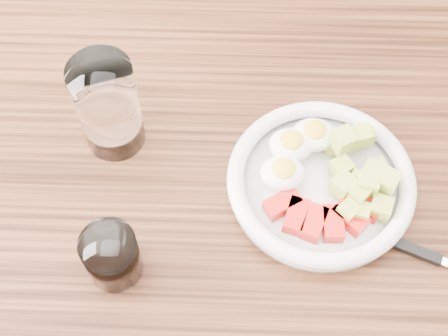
{
  "coord_description": "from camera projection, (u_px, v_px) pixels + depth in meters",
  "views": [
    {
      "loc": [
        0.0,
        -0.36,
        1.45
      ],
      "look_at": [
        -0.01,
        0.01,
        0.8
      ],
      "focal_mm": 50.0,
      "sensor_mm": 36.0,
      "label": 1
    }
  ],
  "objects": [
    {
      "name": "water_glass",
      "position": [
        108.0,
        106.0,
        0.75
      ],
      "size": [
        0.08,
        0.08,
        0.14
      ],
      "primitive_type": "cylinder",
      "color": "white",
      "rests_on": "dining_table"
    },
    {
      "name": "bowl",
      "position": [
        322.0,
        180.0,
        0.75
      ],
      "size": [
        0.23,
        0.23,
        0.06
      ],
      "color": "white",
      "rests_on": "dining_table"
    },
    {
      "name": "fork",
      "position": [
        424.0,
        254.0,
        0.72
      ],
      "size": [
        0.18,
        0.09,
        0.01
      ],
      "color": "black",
      "rests_on": "dining_table"
    },
    {
      "name": "coffee_glass",
      "position": [
        112.0,
        256.0,
        0.69
      ],
      "size": [
        0.06,
        0.06,
        0.07
      ],
      "color": "white",
      "rests_on": "dining_table"
    },
    {
      "name": "dining_table",
      "position": [
        231.0,
        221.0,
        0.86
      ],
      "size": [
        1.5,
        0.9,
        0.77
      ],
      "color": "brown",
      "rests_on": "ground"
    }
  ]
}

